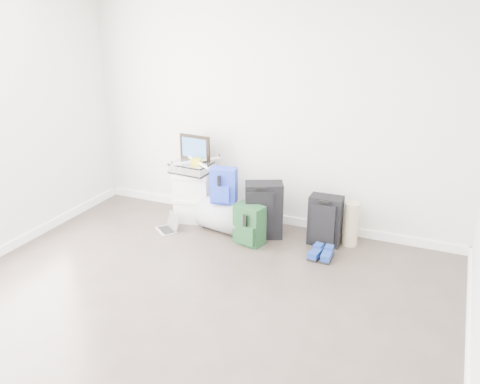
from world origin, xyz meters
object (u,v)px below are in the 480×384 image
at_px(large_suitcase, 263,210).
at_px(laptop, 169,227).
at_px(carry_on, 325,221).
at_px(briefcase, 191,167).
at_px(boxes_stack, 192,196).
at_px(duffel_bag, 225,216).

xyz_separation_m(large_suitcase, laptop, (-1.05, -0.29, -0.27)).
xyz_separation_m(large_suitcase, carry_on, (0.67, 0.09, -0.04)).
xyz_separation_m(carry_on, laptop, (-1.73, -0.38, -0.23)).
height_order(briefcase, large_suitcase, briefcase).
distance_m(boxes_stack, laptop, 0.47).
relative_size(briefcase, large_suitcase, 0.70).
bearing_deg(large_suitcase, duffel_bag, 160.90).
distance_m(duffel_bag, carry_on, 1.14).
xyz_separation_m(briefcase, large_suitcase, (0.95, -0.10, -0.35)).
bearing_deg(large_suitcase, boxes_stack, 149.09).
bearing_deg(laptop, large_suitcase, 52.87).
bearing_deg(boxes_stack, carry_on, -16.16).
height_order(briefcase, duffel_bag, briefcase).
relative_size(large_suitcase, laptop, 1.94).
relative_size(boxes_stack, duffel_bag, 1.01).
distance_m(boxes_stack, duffel_bag, 0.53).
bearing_deg(large_suitcase, laptop, 170.24).
bearing_deg(boxes_stack, briefcase, 88.17).
distance_m(briefcase, duffel_bag, 0.70).
height_order(boxes_stack, large_suitcase, large_suitcase).
bearing_deg(laptop, duffel_bag, 59.37).
bearing_deg(carry_on, duffel_bag, -174.27).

